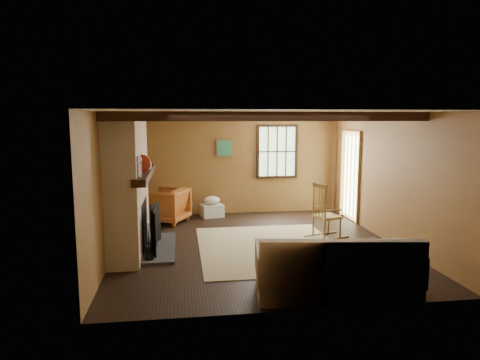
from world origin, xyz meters
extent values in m
plane|color=black|center=(0.00, 0.00, 0.00)|extent=(5.50, 5.50, 0.00)
cube|color=#905B33|center=(0.00, 2.75, 1.20)|extent=(5.00, 0.02, 2.40)
cube|color=#905B33|center=(0.00, -2.75, 1.20)|extent=(5.00, 0.02, 2.40)
cube|color=#905B33|center=(-2.50, 0.00, 1.20)|extent=(0.02, 5.50, 2.40)
cube|color=#905B33|center=(2.50, 0.00, 1.20)|extent=(0.02, 5.50, 2.40)
cube|color=white|center=(0.00, 0.00, 2.40)|extent=(5.00, 5.50, 0.02)
cube|color=black|center=(0.00, -1.20, 2.33)|extent=(5.00, 0.12, 0.14)
cube|color=black|center=(0.00, 1.20, 2.33)|extent=(5.00, 0.12, 0.14)
cube|color=black|center=(1.00, 2.72, 1.50)|extent=(1.02, 0.06, 1.32)
cube|color=#A9CB9B|center=(1.00, 2.75, 1.50)|extent=(0.90, 0.01, 1.20)
cube|color=black|center=(1.00, 2.73, 1.50)|extent=(0.90, 0.03, 0.02)
cube|color=olive|center=(2.47, 1.70, 1.00)|extent=(0.06, 1.00, 2.06)
cube|color=#A9CB9B|center=(2.50, 1.70, 1.00)|extent=(0.01, 0.80, 1.85)
cube|color=olive|center=(-0.30, 2.72, 1.60)|extent=(0.42, 0.03, 0.42)
cube|color=#21655E|center=(-0.30, 2.71, 1.60)|extent=(0.36, 0.01, 0.36)
cube|color=#9C533C|center=(-2.25, 0.00, 1.20)|extent=(0.50, 2.20, 2.40)
cube|color=black|center=(-2.18, 0.00, 0.45)|extent=(0.38, 1.00, 0.85)
cube|color=#3C3B41|center=(-1.75, 0.00, 0.03)|extent=(0.55, 1.80, 0.05)
cube|color=black|center=(-1.97, 0.00, 1.35)|extent=(0.22, 2.30, 0.12)
cube|color=black|center=(-1.82, -0.47, 0.41)|extent=(0.10, 0.36, 0.73)
cube|color=black|center=(-1.82, -0.10, 0.41)|extent=(0.05, 0.36, 0.73)
cube|color=black|center=(-1.82, 0.28, 0.41)|extent=(0.16, 0.34, 0.73)
cylinder|color=black|center=(-1.88, -0.71, 0.06)|extent=(0.15, 0.15, 0.02)
cylinder|color=black|center=(-1.91, -0.74, 0.35)|extent=(0.01, 0.01, 0.60)
cylinder|color=black|center=(-1.88, -0.71, 0.35)|extent=(0.01, 0.01, 0.60)
cylinder|color=black|center=(-1.85, -0.69, 0.35)|extent=(0.01, 0.01, 0.60)
cylinder|color=silver|center=(-1.98, -0.92, 1.52)|extent=(0.10, 0.10, 0.22)
sphere|color=silver|center=(-1.98, -0.92, 1.68)|extent=(0.12, 0.12, 0.12)
cylinder|color=#A82B13|center=(-1.98, -0.28, 1.56)|extent=(0.30, 0.11, 0.30)
cube|color=black|center=(-1.98, 0.13, 1.47)|extent=(0.25, 0.19, 0.12)
cylinder|color=black|center=(-1.98, 0.55, 1.46)|extent=(0.08, 0.08, 0.10)
cylinder|color=black|center=(-1.98, 0.65, 1.45)|extent=(0.07, 0.07, 0.08)
cube|color=tan|center=(0.20, -0.20, 0.00)|extent=(2.50, 3.00, 0.01)
cube|color=tan|center=(1.45, 0.31, 0.41)|extent=(0.54, 0.55, 0.05)
cube|color=olive|center=(1.28, 0.26, 1.03)|extent=(0.17, 0.42, 0.07)
cylinder|color=olive|center=(1.68, 0.20, 0.21)|extent=(0.03, 0.03, 0.41)
cylinder|color=olive|center=(1.57, 0.55, 0.21)|extent=(0.03, 0.03, 0.41)
cylinder|color=olive|center=(1.33, 0.08, 0.21)|extent=(0.03, 0.03, 0.41)
cylinder|color=olive|center=(1.22, 0.43, 0.21)|extent=(0.03, 0.03, 0.41)
cylinder|color=olive|center=(1.33, 0.08, 0.74)|extent=(0.03, 0.03, 0.69)
cylinder|color=olive|center=(1.22, 0.43, 0.74)|extent=(0.03, 0.03, 0.69)
cylinder|color=olive|center=(1.30, 0.17, 0.72)|extent=(0.02, 0.02, 0.57)
cylinder|color=olive|center=(1.28, 0.26, 0.72)|extent=(0.02, 0.02, 0.57)
cylinder|color=olive|center=(1.25, 0.35, 0.72)|extent=(0.02, 0.02, 0.57)
cube|color=olive|center=(1.51, 0.12, 0.57)|extent=(0.38, 0.15, 0.03)
cube|color=olive|center=(1.39, 0.51, 0.57)|extent=(0.38, 0.15, 0.03)
cube|color=olive|center=(1.51, 0.14, 0.01)|extent=(0.76, 0.27, 0.03)
cube|color=olive|center=(1.40, 0.49, 0.01)|extent=(0.76, 0.27, 0.03)
cube|color=silver|center=(0.63, -2.32, 0.22)|extent=(2.14, 1.18, 0.45)
cube|color=silver|center=(0.58, -2.70, 0.56)|extent=(2.03, 0.42, 0.56)
cube|color=silver|center=(-0.32, -2.19, 0.43)|extent=(0.26, 0.93, 0.41)
cube|color=silver|center=(1.59, -2.45, 0.43)|extent=(0.26, 0.93, 0.41)
ellipsoid|color=silver|center=(1.15, -2.29, 0.56)|extent=(0.38, 0.18, 0.37)
cylinder|color=#4E2E21|center=(-2.17, 2.59, 0.06)|extent=(0.42, 0.13, 0.13)
cylinder|color=#4E2E21|center=(-2.04, 2.59, 0.06)|extent=(0.42, 0.13, 0.13)
cylinder|color=#4E2E21|center=(-1.90, 2.59, 0.06)|extent=(0.42, 0.13, 0.13)
cylinder|color=#4E2E21|center=(-2.17, 2.59, 0.19)|extent=(0.42, 0.13, 0.13)
cylinder|color=#4E2E21|center=(-2.04, 2.59, 0.19)|extent=(0.42, 0.13, 0.13)
cylinder|color=#4E2E21|center=(-1.90, 2.59, 0.19)|extent=(0.42, 0.13, 0.13)
cube|color=silver|center=(-0.64, 2.38, 0.15)|extent=(0.58, 0.50, 0.30)
ellipsoid|color=silver|center=(-0.64, 2.38, 0.40)|extent=(0.44, 0.38, 0.19)
imported|color=#BF6026|center=(-1.68, 1.98, 0.39)|extent=(1.13, 1.12, 0.77)
camera|label=1|loc=(-1.35, -7.49, 2.30)|focal=32.00mm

